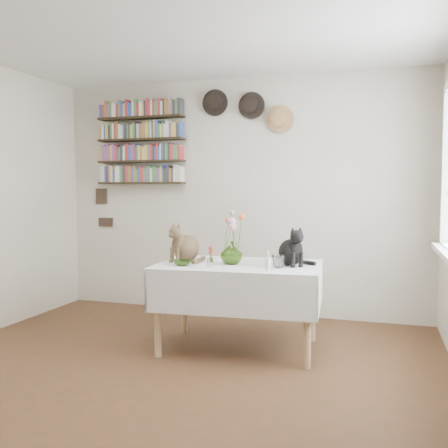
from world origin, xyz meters
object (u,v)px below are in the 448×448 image
(black_cat, at_px, (291,245))
(bookshelf_unit, at_px, (141,143))
(dining_table, at_px, (239,285))
(flower_vase, at_px, (231,253))
(tabby_cat, at_px, (187,241))

(black_cat, relative_size, bookshelf_unit, 0.33)
(dining_table, height_order, flower_vase, flower_vase)
(flower_vase, relative_size, bookshelf_unit, 0.19)
(dining_table, bearing_deg, bookshelf_unit, 142.50)
(bookshelf_unit, bearing_deg, black_cat, -29.30)
(black_cat, bearing_deg, tabby_cat, 149.35)
(dining_table, relative_size, tabby_cat, 4.04)
(tabby_cat, relative_size, bookshelf_unit, 0.34)
(tabby_cat, height_order, bookshelf_unit, bookshelf_unit)
(black_cat, bearing_deg, dining_table, 155.09)
(tabby_cat, distance_m, bookshelf_unit, 1.74)
(dining_table, bearing_deg, tabby_cat, 177.51)
(tabby_cat, bearing_deg, flower_vase, 17.73)
(tabby_cat, distance_m, black_cat, 0.89)
(black_cat, xyz_separation_m, flower_vase, (-0.47, -0.10, -0.07))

